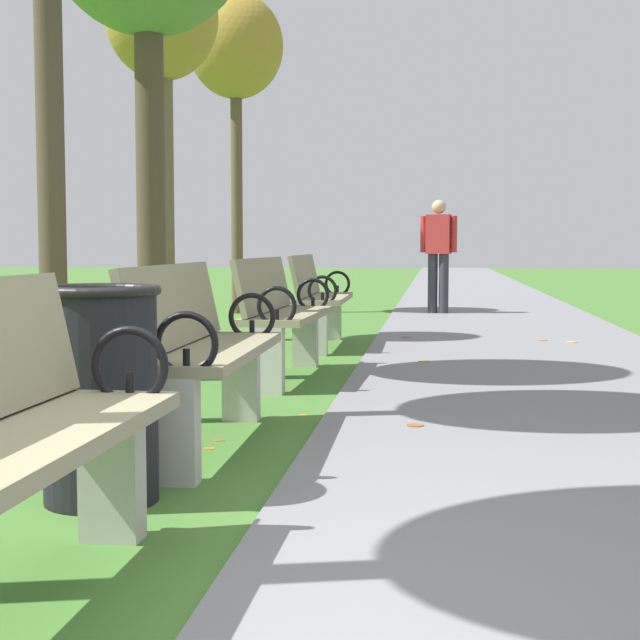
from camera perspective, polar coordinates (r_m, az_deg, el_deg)
name	(u,v)px	position (r m, az deg, el deg)	size (l,w,h in m)	color
ground_plane	(189,626)	(2.67, -7.72, -17.43)	(80.00, 80.00, 0.00)	#42722D
paved_walkway	(473,292)	(20.43, 9.03, 1.61)	(2.81, 44.00, 0.02)	slate
park_bench_2	(202,349)	(4.76, -6.97, -1.72)	(0.49, 1.61, 0.90)	gray
park_bench_3	(282,314)	(7.17, -2.27, 0.37)	(0.52, 1.61, 0.90)	gray
park_bench_4	(319,297)	(9.43, -0.06, 1.34)	(0.49, 1.61, 0.90)	gray
tree_4	(162,31)	(10.31, -9.29, 16.47)	(1.14, 1.14, 3.91)	brown
tree_5	(236,51)	(14.46, -4.98, 15.50)	(1.36, 1.36, 4.60)	brown
pedestrian_walking	(438,250)	(14.00, 6.99, 4.13)	(0.52, 0.28, 1.62)	#2D2D38
trash_bin	(100,393)	(3.83, -12.81, -4.22)	(0.48, 0.48, 0.84)	black
scattered_leaves	(382,366)	(7.85, 3.68, -2.74)	(4.89, 11.43, 0.02)	brown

